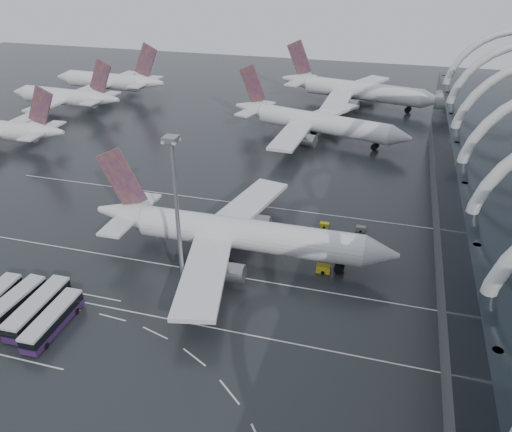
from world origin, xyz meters
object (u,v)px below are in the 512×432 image
(jet_remote_west, at_px, (1,130))
(gse_cart_belly_b, at_px, (361,229))
(airliner_main, at_px, (234,233))
(bus_row_near_b, at_px, (12,305))
(bus_row_near_d, at_px, (53,320))
(airliner_gate_b, at_px, (314,123))
(gse_cart_belly_a, at_px, (323,269))
(bus_row_near_c, at_px, (38,308))
(jet_remote_mid, at_px, (67,97))
(gse_cart_belly_e, at_px, (325,225))
(jet_remote_far, at_px, (111,81))
(airliner_gate_c, at_px, (354,91))
(floodlight_mast, at_px, (176,200))

(jet_remote_west, height_order, gse_cart_belly_b, jet_remote_west)
(gse_cart_belly_b, bearing_deg, airliner_main, -144.00)
(bus_row_near_b, xyz_separation_m, bus_row_near_d, (8.42, -1.23, -0.06))
(airliner_gate_b, xyz_separation_m, gse_cart_belly_a, (14.58, -70.75, -4.38))
(bus_row_near_c, bearing_deg, airliner_gate_b, -17.41)
(jet_remote_mid, xyz_separation_m, gse_cart_belly_e, (102.09, -58.61, -4.56))
(jet_remote_far, height_order, gse_cart_belly_e, jet_remote_far)
(airliner_main, bearing_deg, gse_cart_belly_e, 46.36)
(jet_remote_mid, distance_m, gse_cart_belly_b, 124.20)
(airliner_gate_b, distance_m, jet_remote_far, 90.69)
(airliner_gate_c, height_order, jet_remote_west, airliner_gate_c)
(airliner_gate_c, distance_m, floodlight_mast, 125.05)
(bus_row_near_b, relative_size, floodlight_mast, 0.48)
(jet_remote_far, height_order, bus_row_near_c, jet_remote_far)
(airliner_gate_b, height_order, bus_row_near_d, airliner_gate_b)
(airliner_main, relative_size, bus_row_near_b, 4.37)
(bus_row_near_b, distance_m, floodlight_mast, 31.54)
(jet_remote_west, relative_size, bus_row_near_d, 3.36)
(airliner_gate_c, bearing_deg, airliner_main, -82.20)
(gse_cart_belly_b, bearing_deg, bus_row_near_d, -134.34)
(jet_remote_mid, distance_m, bus_row_near_c, 118.36)
(gse_cart_belly_e, bearing_deg, airliner_gate_b, 102.62)
(airliner_gate_b, bearing_deg, airliner_gate_c, 93.99)
(jet_remote_west, xyz_separation_m, bus_row_near_c, (60.25, -64.15, -3.01))
(jet_remote_mid, relative_size, floodlight_mast, 1.62)
(bus_row_near_b, bearing_deg, floodlight_mast, -58.90)
(jet_remote_west, bearing_deg, jet_remote_mid, -87.78)
(jet_remote_west, height_order, gse_cart_belly_e, jet_remote_west)
(jet_remote_far, bearing_deg, gse_cart_belly_e, 143.11)
(bus_row_near_d, distance_m, gse_cart_belly_b, 61.24)
(gse_cart_belly_b, bearing_deg, bus_row_near_c, -138.02)
(bus_row_near_c, bearing_deg, jet_remote_mid, 30.45)
(bus_row_near_b, relative_size, gse_cart_belly_a, 5.31)
(jet_remote_far, relative_size, bus_row_near_b, 3.63)
(gse_cart_belly_e, bearing_deg, airliner_gate_c, 92.66)
(airliner_gate_b, distance_m, bus_row_near_c, 99.67)
(gse_cart_belly_b, distance_m, gse_cart_belly_e, 7.57)
(airliner_main, distance_m, airliner_gate_c, 111.09)
(airliner_gate_b, distance_m, bus_row_near_d, 100.37)
(airliner_gate_c, xyz_separation_m, bus_row_near_c, (-34.78, -136.35, -3.59))
(bus_row_near_d, distance_m, floodlight_mast, 26.47)
(airliner_main, height_order, airliner_gate_c, airliner_gate_c)
(bus_row_near_b, xyz_separation_m, floodlight_mast, (23.82, 13.37, 15.77))
(airliner_main, distance_m, bus_row_near_b, 39.11)
(jet_remote_far, xyz_separation_m, bus_row_near_d, (63.12, -125.80, -3.73))
(bus_row_near_d, bearing_deg, gse_cart_belly_e, -40.90)
(bus_row_near_d, bearing_deg, jet_remote_west, 42.47)
(jet_remote_far, bearing_deg, bus_row_near_b, 116.79)
(bus_row_near_b, xyz_separation_m, gse_cart_belly_e, (43.66, 42.11, -1.28))
(gse_cart_belly_e, bearing_deg, airliner_main, -133.19)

